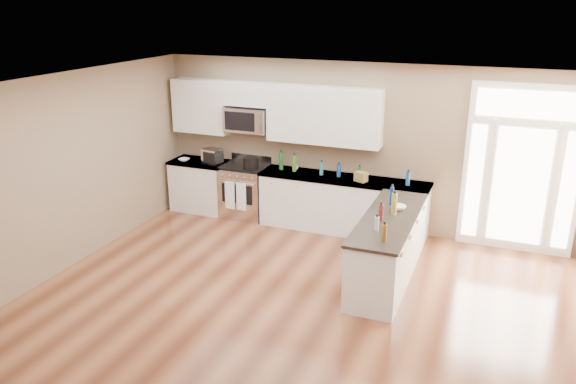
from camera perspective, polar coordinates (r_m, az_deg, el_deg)
The scene contains 18 objects.
ground at distance 6.57m, azimuth -2.73°, elevation -15.81°, with size 8.00×8.00×0.00m, color #582B18.
room_shell at distance 5.76m, azimuth -2.99°, elevation -1.73°, with size 8.00×8.00×8.00m.
back_cabinet_left at distance 10.53m, azimuth -8.73°, elevation 0.51°, with size 1.10×0.66×0.94m.
back_cabinet_right at distance 9.51m, azimuth 5.58°, elevation -1.43°, with size 2.85×0.66×0.94m.
peninsula_cabinet at distance 7.97m, azimuth 10.09°, elevation -5.83°, with size 0.69×2.32×0.94m.
upper_cabinet_left at distance 10.29m, azimuth -8.78°, elevation 8.62°, with size 1.04×0.33×0.95m, color silver.
upper_cabinet_right at distance 9.35m, azimuth 3.66°, elevation 7.76°, with size 1.94×0.33×0.95m, color silver.
upper_cabinet_short at distance 9.81m, azimuth -4.09°, elevation 9.92°, with size 0.82×0.33×0.40m, color silver.
microwave at distance 9.86m, azimuth -4.13°, elevation 7.36°, with size 0.78×0.41×0.42m.
entry_door at distance 9.18m, azimuth 22.67°, elevation 2.08°, with size 1.70×0.10×2.60m.
kitchen_range at distance 10.11m, azimuth -4.37°, elevation 0.13°, with size 0.79×0.70×1.08m.
stockpot at distance 9.77m, azimuth -3.79°, elevation 3.02°, with size 0.28×0.28×0.22m, color black.
toaster_oven at distance 10.15m, azimuth -7.69°, elevation 3.62°, with size 0.32×0.25×0.27m, color silver.
cardboard_box at distance 9.17m, azimuth 7.43°, elevation 1.55°, with size 0.19×0.14×0.16m, color olive.
bowl_left at distance 10.43m, azimuth -10.53°, elevation 3.23°, with size 0.19×0.19×0.05m, color white.
bowl_peninsula at distance 8.04m, azimuth 11.20°, elevation -1.54°, with size 0.20×0.20×0.06m, color white.
cup_counter at distance 9.71m, azimuth 0.73°, elevation 2.49°, with size 0.11×0.11×0.08m, color white.
counter_bottles at distance 8.65m, azimuth 6.08°, elevation 0.87°, with size 2.40×2.42×0.31m.
Camera 1 is at (2.27, -4.88, 3.75)m, focal length 35.00 mm.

